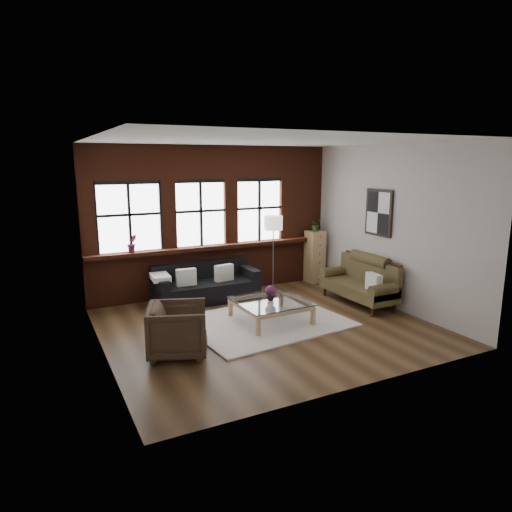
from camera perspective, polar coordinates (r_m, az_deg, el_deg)
name	(u,v)px	position (r m, az deg, el deg)	size (l,w,h in m)	color
floor	(266,326)	(8.19, 1.28, -8.74)	(5.50, 5.50, 0.00)	#442D19
ceiling	(267,140)	(7.67, 1.39, 14.24)	(5.50, 5.50, 0.00)	white
wall_back	(213,220)	(10.02, -5.41, 4.46)	(5.50, 5.50, 0.00)	#B9B2AC
wall_front	(362,267)	(5.73, 13.15, -1.36)	(5.50, 5.50, 0.00)	#B9B2AC
wall_left	(98,251)	(6.94, -19.16, 0.56)	(5.00, 5.00, 0.00)	#B9B2AC
wall_right	(390,227)	(9.37, 16.38, 3.52)	(5.00, 5.00, 0.00)	#B9B2AC
brick_backwall	(214,221)	(9.97, -5.29, 4.42)	(5.50, 0.12, 3.20)	#582414
sill_ledge	(216,247)	(9.97, -5.04, 1.17)	(5.50, 0.30, 0.08)	#582414
window_left	(129,218)	(9.46, -15.56, 4.56)	(1.38, 0.10, 1.50)	black
window_mid	(200,214)	(9.85, -6.95, 5.18)	(1.38, 0.10, 1.50)	black
window_right	(259,211)	(10.41, 0.35, 5.61)	(1.38, 0.10, 1.50)	black
wall_poster	(379,213)	(9.54, 15.11, 5.24)	(0.05, 0.74, 0.94)	black
shag_rug	(265,322)	(8.36, 1.11, -8.20)	(2.75, 2.16, 0.03)	silver
dark_sofa	(206,282)	(9.56, -6.23, -3.31)	(2.16, 0.87, 0.78)	black
pillow_a	(186,277)	(9.28, -8.72, -2.63)	(0.40, 0.14, 0.34)	white
pillow_b	(224,273)	(9.55, -4.02, -2.10)	(0.40, 0.14, 0.34)	white
vintage_settee	(358,281)	(9.53, 12.68, -3.04)	(0.80, 1.79, 0.96)	#473D21
pillow_settee	(374,282)	(9.05, 14.50, -3.20)	(0.14, 0.38, 0.34)	white
armchair	(178,330)	(7.00, -9.74, -9.12)	(0.84, 0.87, 0.79)	#36271B
coffee_table	(271,311)	(8.35, 1.83, -6.91)	(1.22, 1.22, 0.41)	tan
vase	(271,297)	(8.27, 1.84, -5.13)	(0.13, 0.13, 0.14)	#B2B2B2
flowers	(271,291)	(8.23, 1.84, -4.39)	(0.21, 0.21, 0.21)	#662247
drawer_chest	(315,257)	(11.01, 7.34, -0.08)	(0.38, 0.38, 1.24)	tan
potted_plant_top	(316,224)	(10.88, 7.45, 3.93)	(0.28, 0.24, 0.31)	#2D5923
floor_lamp	(273,251)	(10.09, 2.16, 0.65)	(0.40, 0.40, 1.85)	#A5A5A8
sill_plant	(132,243)	(9.40, -15.22, 1.53)	(0.20, 0.16, 0.37)	#662247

